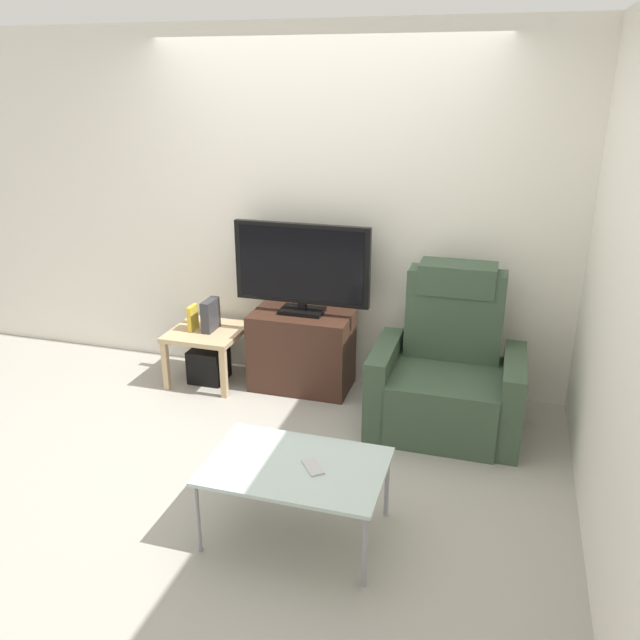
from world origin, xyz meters
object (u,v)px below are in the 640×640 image
recliner_armchair (448,374)px  subwoofer_box (209,364)px  cell_phone (313,467)px  tv_stand (302,350)px  television (302,267)px  game_console (210,315)px  side_table (207,338)px  book_upright (193,318)px  coffee_table (296,469)px

recliner_armchair → subwoofer_box: (-1.85, 0.17, -0.24)m
cell_phone → tv_stand: bearing=72.1°
subwoofer_box → cell_phone: size_ratio=1.75×
tv_stand → television: bearing=90.0°
cell_phone → subwoofer_box: bearing=92.9°
subwoofer_box → cell_phone: 2.05m
subwoofer_box → game_console: (0.04, 0.01, 0.41)m
side_table → book_upright: (-0.10, -0.02, 0.16)m
tv_stand → game_console: (-0.70, -0.09, 0.24)m
television → subwoofer_box: television is taller
television → coffee_table: (0.50, -1.65, -0.56)m
subwoofer_box → game_console: bearing=15.9°
television → coffee_table: 1.81m
tv_stand → subwoofer_box: bearing=-172.4°
recliner_armchair → subwoofer_box: bearing=-177.0°
tv_stand → television: (0.00, 0.02, 0.65)m
tv_stand → coffee_table: (0.50, -1.63, 0.09)m
recliner_armchair → tv_stand: bearing=174.7°
book_upright → recliner_armchair: bearing=-4.4°
television → game_console: bearing=-171.3°
television → cell_phone: 1.83m
game_console → side_table: bearing=-164.1°
side_table → game_console: 0.19m
coffee_table → book_upright: bearing=131.4°
coffee_table → game_console: bearing=127.8°
recliner_armchair → side_table: bearing=-177.0°
subwoofer_box → book_upright: (-0.10, -0.02, 0.39)m
side_table → subwoofer_box: bearing=180.0°
tv_stand → coffee_table: size_ratio=0.83×
television → subwoofer_box: size_ratio=3.84×
book_upright → cell_phone: bearing=-46.8°
tv_stand → recliner_armchair: (1.12, -0.27, 0.07)m
tv_stand → subwoofer_box: (-0.73, -0.10, -0.17)m
coffee_table → side_table: bearing=128.8°
side_table → game_console: game_console is taller
book_upright → coffee_table: (1.33, -1.51, -0.13)m
tv_stand → game_console: 0.74m
book_upright → coffee_table: book_upright is taller
recliner_armchair → cell_phone: bearing=-102.7°
recliner_armchair → cell_phone: size_ratio=7.20×
subwoofer_box → book_upright: bearing=-168.7°
recliner_armchair → side_table: recliner_armchair is taller
book_upright → coffee_table: 2.02m
book_upright → game_console: bearing=12.5°
tv_stand → side_table: bearing=-172.4°
subwoofer_box → side_table: bearing=0.0°
tv_stand → game_console: game_console is taller
television → cell_phone: television is taller
side_table → coffee_table: size_ratio=0.60×
recliner_armchair → game_console: recliner_armchair is taller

